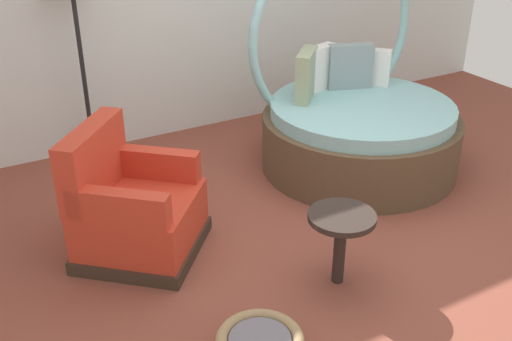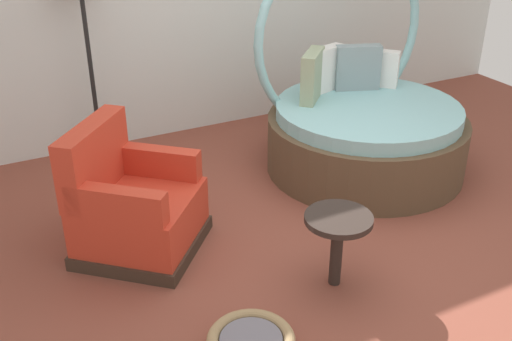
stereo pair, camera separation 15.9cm
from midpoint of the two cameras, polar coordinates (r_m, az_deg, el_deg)
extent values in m
cube|color=brown|center=(4.64, 6.55, -6.10)|extent=(8.00, 8.00, 0.02)
cylinder|color=brown|center=(5.57, 11.06, 2.53)|extent=(1.77, 1.77, 0.50)
cylinder|color=#8CC6CC|center=(5.45, 11.35, 5.48)|extent=(1.63, 1.63, 0.12)
torus|color=#8CC6CC|center=(5.64, 8.83, 12.49)|extent=(1.76, 0.08, 1.76)
cube|color=white|center=(5.88, 12.38, 9.37)|extent=(0.32, 0.33, 0.34)
cube|color=gray|center=(5.74, 10.34, 9.51)|extent=(0.43, 0.25, 0.41)
cube|color=white|center=(5.65, 7.35, 9.43)|extent=(0.42, 0.23, 0.41)
cube|color=#93A37F|center=(5.42, 6.17, 8.85)|extent=(0.39, 0.39, 0.43)
cube|color=#38281E|center=(4.49, -9.58, -6.65)|extent=(1.13, 1.13, 0.10)
cube|color=red|center=(4.38, -9.80, -4.25)|extent=(1.07, 1.07, 0.34)
cube|color=red|center=(4.31, -14.02, 1.12)|extent=(0.62, 0.67, 0.50)
cube|color=red|center=(3.99, -11.93, -3.12)|extent=(0.59, 0.54, 0.22)
cube|color=red|center=(4.50, -8.48, 0.84)|extent=(0.59, 0.54, 0.22)
torus|color=#9E7F56|center=(3.57, 0.85, -15.72)|extent=(0.51, 0.51, 0.07)
cylinder|color=#2D231E|center=(4.03, 8.69, -7.68)|extent=(0.08, 0.08, 0.48)
cylinder|color=#2D231E|center=(3.89, 8.96, -4.53)|extent=(0.44, 0.44, 0.04)
cylinder|color=black|center=(5.92, -13.54, 1.31)|extent=(0.32, 0.32, 0.03)
cylinder|color=black|center=(5.63, -14.41, 8.55)|extent=(0.04, 0.04, 1.55)
camera|label=1|loc=(0.08, -88.95, 0.54)|focal=42.49mm
camera|label=2|loc=(0.08, 91.05, -0.54)|focal=42.49mm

